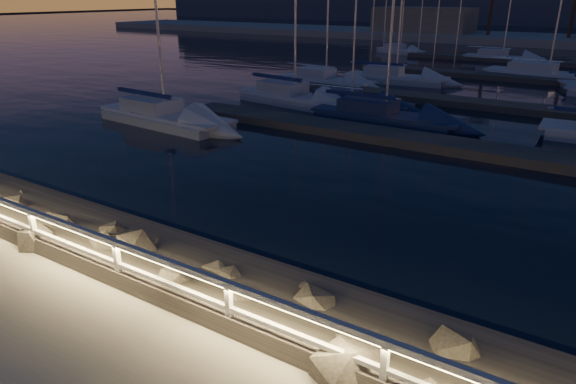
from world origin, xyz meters
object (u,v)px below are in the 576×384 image
at_px(sailboat_f, 382,115).
at_px(sailboat_j, 393,77).
at_px(sailboat_l, 545,73).
at_px(guard_rail, 84,240).
at_px(sailboat_a, 292,96).
at_px(sailboat_b, 163,115).
at_px(sailboat_c, 349,101).
at_px(sailboat_m, 399,50).
at_px(sailboat_e, 324,80).
at_px(sailboat_n, 500,57).

bearing_deg(sailboat_f, sailboat_j, 110.34).
height_order(sailboat_f, sailboat_l, sailboat_l).
xyz_separation_m(guard_rail, sailboat_a, (-7.81, 20.81, -0.90)).
bearing_deg(sailboat_f, sailboat_l, 77.67).
bearing_deg(sailboat_l, sailboat_b, -112.19).
bearing_deg(sailboat_c, sailboat_f, -39.74).
bearing_deg(sailboat_m, sailboat_b, -66.65).
relative_size(sailboat_e, sailboat_l, 0.79).
bearing_deg(sailboat_l, sailboat_e, -131.08).
bearing_deg(sailboat_m, sailboat_l, -14.64).
bearing_deg(sailboat_b, sailboat_e, 89.01).
bearing_deg(sailboat_e, sailboat_a, -72.99).
bearing_deg(sailboat_c, sailboat_j, 96.86).
distance_m(sailboat_c, sailboat_l, 20.19).
distance_m(sailboat_e, sailboat_f, 12.08).
distance_m(sailboat_a, sailboat_j, 11.35).
distance_m(sailboat_c, sailboat_m, 31.35).
bearing_deg(sailboat_l, guard_rail, -89.59).
relative_size(sailboat_a, sailboat_f, 1.00).
xyz_separation_m(sailboat_b, sailboat_e, (1.34, 14.97, -0.01)).
height_order(sailboat_b, sailboat_m, sailboat_b).
bearing_deg(sailboat_m, sailboat_e, -61.49).
xyz_separation_m(sailboat_b, sailboat_l, (14.62, 27.36, -0.00)).
relative_size(sailboat_l, sailboat_m, 1.55).
bearing_deg(sailboat_j, sailboat_l, 34.29).
height_order(sailboat_b, sailboat_n, sailboat_b).
relative_size(sailboat_l, sailboat_n, 1.26).
relative_size(sailboat_e, sailboat_m, 1.23).
xyz_separation_m(sailboat_a, sailboat_f, (6.75, -1.85, -0.03)).
height_order(sailboat_c, sailboat_e, sailboat_e).
relative_size(guard_rail, sailboat_e, 3.46).
bearing_deg(sailboat_c, sailboat_n, 84.05).
bearing_deg(guard_rail, sailboat_l, 84.48).
height_order(guard_rail, sailboat_a, sailboat_a).
height_order(sailboat_j, sailboat_l, sailboat_l).
relative_size(sailboat_a, sailboat_c, 1.11).
height_order(guard_rail, sailboat_m, sailboat_m).
distance_m(sailboat_b, sailboat_c, 10.98).
distance_m(sailboat_j, sailboat_l, 12.52).
relative_size(sailboat_a, sailboat_l, 0.84).
relative_size(guard_rail, sailboat_j, 3.32).
bearing_deg(sailboat_j, sailboat_f, -76.54).
bearing_deg(sailboat_c, sailboat_e, 129.43).
xyz_separation_m(sailboat_c, sailboat_m, (-8.66, 30.13, -0.00)).
distance_m(sailboat_c, sailboat_e, 7.92).
bearing_deg(sailboat_m, sailboat_c, -53.88).
distance_m(sailboat_f, sailboat_m, 34.88).
bearing_deg(sailboat_a, guard_rail, -60.81).
distance_m(sailboat_l, sailboat_n, 11.54).
bearing_deg(guard_rail, sailboat_c, 101.31).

